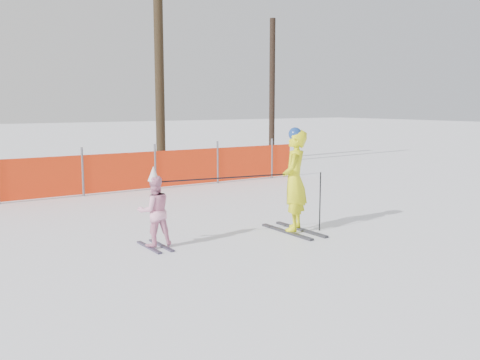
# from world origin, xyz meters

# --- Properties ---
(ground) EXTENTS (120.00, 120.00, 0.00)m
(ground) POSITION_xyz_m (0.00, 0.00, 0.00)
(ground) COLOR white
(ground) RESTS_ON ground
(adult) EXTENTS (0.79, 1.40, 1.92)m
(adult) POSITION_xyz_m (0.97, 0.17, 0.96)
(adult) COLOR black
(adult) RESTS_ON ground
(child) EXTENTS (0.60, 0.85, 1.34)m
(child) POSITION_xyz_m (-1.61, 0.60, 0.62)
(child) COLOR black
(child) RESTS_ON ground
(ski_poles) EXTENTS (2.92, 0.63, 1.10)m
(ski_poles) POSITION_xyz_m (0.23, 0.25, 0.91)
(ski_poles) COLOR black
(ski_poles) RESTS_ON ground
(safety_fence) EXTENTS (14.75, 0.06, 1.25)m
(safety_fence) POSITION_xyz_m (-1.73, 6.12, 0.56)
(safety_fence) COLOR #595960
(safety_fence) RESTS_ON ground
(tree_trunks) EXTENTS (4.78, 1.05, 7.24)m
(tree_trunks) POSITION_xyz_m (4.42, 10.43, 3.41)
(tree_trunks) COLOR black
(tree_trunks) RESTS_ON ground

